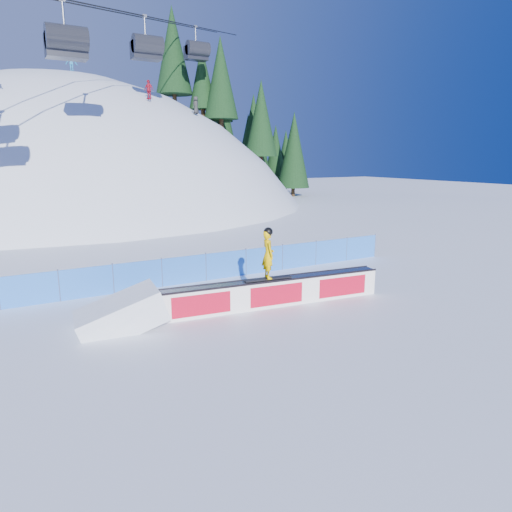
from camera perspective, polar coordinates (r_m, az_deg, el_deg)
ground at (r=16.03m, az=-3.09°, el=-7.28°), size 160.00×160.00×0.00m
snow_hill at (r=60.63m, az=-21.27°, el=-11.19°), size 64.00×64.00×64.00m
treeline at (r=63.41m, az=-1.36°, el=15.86°), size 20.62×11.82×19.75m
safety_fence at (r=19.82m, az=-8.93°, el=-1.74°), size 22.05×0.05×1.30m
chairlift at (r=44.11m, az=-15.19°, el=27.11°), size 40.80×41.70×22.00m
rail_box at (r=16.75m, az=2.20°, el=-4.55°), size 8.68×1.54×1.04m
snow_ramp at (r=15.49m, az=-16.43°, el=-8.50°), size 3.03×2.08×1.78m
snowboarder at (r=16.29m, az=1.52°, el=0.26°), size 1.83×0.71×1.89m
distant_skiers at (r=46.25m, az=-19.07°, el=19.95°), size 18.16×9.13×5.73m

